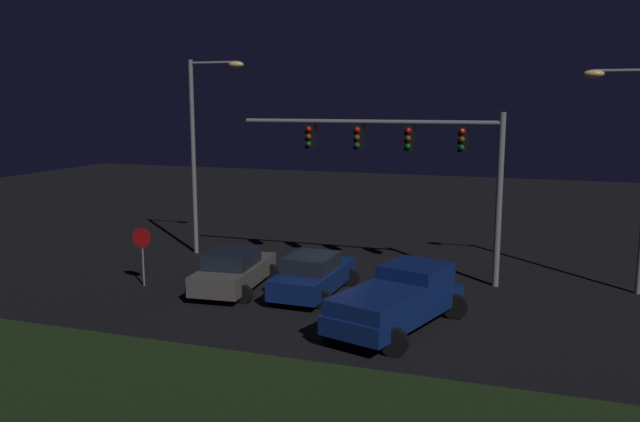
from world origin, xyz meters
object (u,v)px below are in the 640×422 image
(street_lamp_left, at_px, (203,134))
(street_lamp_right, at_px, (634,153))
(traffic_signal_gantry, at_px, (410,151))
(car_sedan, at_px, (313,275))
(car_sedan_far, at_px, (234,270))
(pickup_truck, at_px, (400,296))
(stop_sign, at_px, (142,245))

(street_lamp_left, height_order, street_lamp_right, street_lamp_left)
(traffic_signal_gantry, height_order, street_lamp_left, street_lamp_left)
(car_sedan, bearing_deg, car_sedan_far, 98.81)
(pickup_truck, relative_size, street_lamp_right, 0.71)
(traffic_signal_gantry, bearing_deg, stop_sign, -154.96)
(traffic_signal_gantry, relative_size, stop_sign, 4.63)
(car_sedan, height_order, street_lamp_right, street_lamp_right)
(pickup_truck, relative_size, street_lamp_left, 0.66)
(street_lamp_left, height_order, stop_sign, street_lamp_left)
(car_sedan, relative_size, car_sedan_far, 0.98)
(car_sedan_far, xyz_separation_m, stop_sign, (-3.47, -0.63, 0.82))
(car_sedan, bearing_deg, street_lamp_left, 58.10)
(traffic_signal_gantry, distance_m, street_lamp_left, 9.65)
(pickup_truck, xyz_separation_m, car_sedan_far, (-6.64, 2.01, -0.26))
(pickup_truck, height_order, street_lamp_right, street_lamp_right)
(pickup_truck, relative_size, traffic_signal_gantry, 0.56)
(traffic_signal_gantry, xyz_separation_m, street_lamp_left, (-9.57, 1.20, 0.40))
(street_lamp_right, relative_size, stop_sign, 3.63)
(pickup_truck, distance_m, stop_sign, 10.22)
(traffic_signal_gantry, distance_m, stop_sign, 10.72)
(stop_sign, bearing_deg, pickup_truck, -7.77)
(car_sedan, bearing_deg, traffic_signal_gantry, -38.69)
(car_sedan, bearing_deg, pickup_truck, -121.63)
(street_lamp_left, relative_size, stop_sign, 3.90)
(traffic_signal_gantry, xyz_separation_m, stop_sign, (-9.20, -4.30, -3.47))
(traffic_signal_gantry, height_order, stop_sign, traffic_signal_gantry)
(car_sedan, xyz_separation_m, traffic_signal_gantry, (2.76, 3.28, 4.29))
(pickup_truck, xyz_separation_m, traffic_signal_gantry, (-0.92, 5.68, 4.03))
(traffic_signal_gantry, relative_size, street_lamp_left, 1.19)
(car_sedan, xyz_separation_m, street_lamp_right, (10.62, 3.99, 4.34))
(street_lamp_left, bearing_deg, street_lamp_right, -1.62)
(car_sedan_far, relative_size, street_lamp_right, 0.56)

